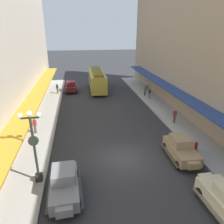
# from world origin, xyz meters

# --- Properties ---
(ground_plane) EXTENTS (200.00, 200.00, 0.00)m
(ground_plane) POSITION_xyz_m (0.00, 0.00, 0.00)
(ground_plane) COLOR #2D2D30
(sidewalk_left) EXTENTS (3.00, 60.00, 0.15)m
(sidewalk_left) POSITION_xyz_m (-7.50, 0.00, 0.07)
(sidewalk_left) COLOR #A8A59E
(sidewalk_left) RESTS_ON ground
(sidewalk_right) EXTENTS (3.00, 60.00, 0.15)m
(sidewalk_right) POSITION_xyz_m (7.50, 0.00, 0.07)
(sidewalk_right) COLOR #A8A59E
(sidewalk_right) RESTS_ON ground
(parked_car_0) EXTENTS (2.28, 4.31, 1.84)m
(parked_car_0) POSITION_xyz_m (4.59, -0.68, 0.94)
(parked_car_0) COLOR #997F5B
(parked_car_0) RESTS_ON ground
(parked_car_1) EXTENTS (2.29, 4.31, 1.84)m
(parked_car_1) POSITION_xyz_m (-4.57, -3.42, 0.94)
(parked_car_1) COLOR slate
(parked_car_1) RESTS_ON ground
(parked_car_3) EXTENTS (2.17, 4.27, 1.84)m
(parked_car_3) POSITION_xyz_m (-4.55, 21.16, 0.94)
(parked_car_3) COLOR #591919
(parked_car_3) RESTS_ON ground
(streetcar) EXTENTS (2.68, 9.64, 3.46)m
(streetcar) POSITION_xyz_m (-0.09, 21.51, 1.90)
(streetcar) COLOR gold
(streetcar) RESTS_ON ground
(lamp_post_with_clock) EXTENTS (1.42, 0.44, 5.16)m
(lamp_post_with_clock) POSITION_xyz_m (-6.40, -1.87, 2.99)
(lamp_post_with_clock) COLOR black
(lamp_post_with_clock) RESTS_ON sidewalk_left
(fire_hydrant) EXTENTS (0.24, 0.24, 0.82)m
(fire_hydrant) POSITION_xyz_m (6.35, -0.01, 0.56)
(fire_hydrant) COLOR #B21E19
(fire_hydrant) RESTS_ON sidewalk_right
(pedestrian_0) EXTENTS (0.36, 0.24, 1.64)m
(pedestrian_0) POSITION_xyz_m (-6.74, 19.83, 0.99)
(pedestrian_0) COLOR #4C4238
(pedestrian_0) RESTS_ON sidewalk_left
(pedestrian_1) EXTENTS (0.36, 0.24, 1.64)m
(pedestrian_1) POSITION_xyz_m (8.54, 19.99, 0.99)
(pedestrian_1) COLOR #4C4238
(pedestrian_1) RESTS_ON sidewalk_right
(pedestrian_2) EXTENTS (0.36, 0.28, 1.67)m
(pedestrian_2) POSITION_xyz_m (7.00, 16.50, 1.01)
(pedestrian_2) COLOR #2D2D33
(pedestrian_2) RESTS_ON sidewalk_right
(pedestrian_3) EXTENTS (0.36, 0.28, 1.67)m
(pedestrian_3) POSITION_xyz_m (7.14, 14.74, 1.01)
(pedestrian_3) COLOR slate
(pedestrian_3) RESTS_ON sidewalk_right
(pedestrian_4) EXTENTS (0.36, 0.24, 1.64)m
(pedestrian_4) POSITION_xyz_m (7.01, 5.80, 0.99)
(pedestrian_4) COLOR #4C4238
(pedestrian_4) RESTS_ON sidewalk_right
(pedestrian_5) EXTENTS (0.36, 0.28, 1.67)m
(pedestrian_5) POSITION_xyz_m (-7.87, 5.68, 1.01)
(pedestrian_5) COLOR #4C4238
(pedestrian_5) RESTS_ON sidewalk_left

